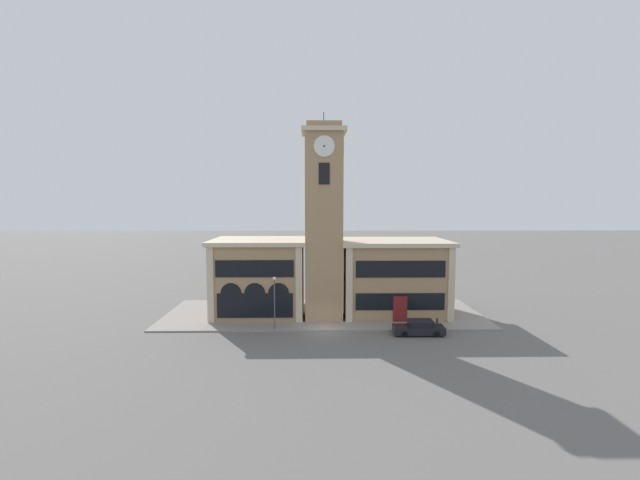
{
  "coord_description": "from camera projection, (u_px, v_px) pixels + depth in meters",
  "views": [
    {
      "loc": [
        -1.18,
        -41.34,
        12.8
      ],
      "look_at": [
        -0.43,
        2.93,
        8.87
      ],
      "focal_mm": 24.0,
      "sensor_mm": 36.0,
      "label": 1
    }
  ],
  "objects": [
    {
      "name": "sidewalk_kerb",
      "position": [
        323.0,
        313.0,
        48.95
      ],
      "size": [
        35.6,
        13.32,
        0.15
      ],
      "color": "gray",
      "rests_on": "ground_plane"
    },
    {
      "name": "ground_plane",
      "position": [
        325.0,
        332.0,
        42.33
      ],
      "size": [
        300.0,
        300.0,
        0.0
      ],
      "primitive_type": "plane",
      "color": "#605E5B"
    },
    {
      "name": "town_hall_right_wing",
      "position": [
        393.0,
        276.0,
        49.15
      ],
      "size": [
        12.21,
        9.09,
        8.5
      ],
      "color": "#9E7F5B",
      "rests_on": "ground_plane"
    },
    {
      "name": "bollard",
      "position": [
        437.0,
        323.0,
        42.93
      ],
      "size": [
        0.18,
        0.18,
        1.06
      ],
      "color": "black",
      "rests_on": "sidewalk_kerb"
    },
    {
      "name": "street_lamp",
      "position": [
        274.0,
        294.0,
        42.47
      ],
      "size": [
        0.36,
        0.36,
        5.28
      ],
      "color": "#4C4C51",
      "rests_on": "sidewalk_kerb"
    },
    {
      "name": "parked_car_near",
      "position": [
        419.0,
        327.0,
        41.29
      ],
      "size": [
        4.89,
        1.91,
        1.44
      ],
      "rotation": [
        0.0,
        0.0,
        3.12
      ],
      "color": "black",
      "rests_on": "ground_plane"
    },
    {
      "name": "town_hall_left_wing",
      "position": [
        260.0,
        276.0,
        48.88
      ],
      "size": [
        10.67,
        9.09,
        8.61
      ],
      "color": "#9E7F5B",
      "rests_on": "ground_plane"
    },
    {
      "name": "clock_tower",
      "position": [
        324.0,
        222.0,
        46.29
      ],
      "size": [
        4.69,
        4.69,
        22.32
      ],
      "color": "#9E7F5B",
      "rests_on": "ground_plane"
    }
  ]
}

